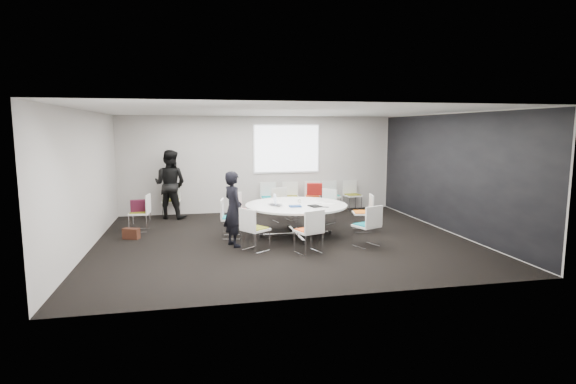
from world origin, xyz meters
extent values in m
cube|color=black|center=(0.00, 0.00, -0.02)|extent=(8.00, 7.00, 0.04)
cube|color=white|center=(0.00, 0.00, 2.82)|extent=(8.00, 7.00, 0.04)
cube|color=beige|center=(0.00, 3.52, 1.40)|extent=(8.00, 0.04, 2.80)
cube|color=beige|center=(0.00, -3.52, 1.40)|extent=(8.00, 0.04, 2.80)
cube|color=beige|center=(-4.02, 0.00, 1.40)|extent=(0.04, 7.00, 2.80)
cube|color=beige|center=(4.02, 0.00, 1.40)|extent=(0.04, 7.00, 2.80)
cube|color=black|center=(3.99, 0.00, 1.40)|extent=(0.01, 6.94, 2.74)
cube|color=silver|center=(0.37, 0.28, 0.04)|extent=(0.90, 0.90, 0.08)
cylinder|color=silver|center=(0.37, 0.28, 0.36)|extent=(0.10, 0.10, 0.65)
cylinder|color=white|center=(0.37, 0.28, 0.71)|extent=(2.30, 2.30, 0.04)
cube|color=white|center=(0.80, 3.46, 1.85)|extent=(1.90, 0.03, 1.35)
cube|color=silver|center=(2.01, 0.40, 0.21)|extent=(0.50, 0.50, 0.42)
cube|color=white|center=(2.01, 0.40, 0.44)|extent=(0.52, 0.54, 0.04)
cube|color=#CF6010|center=(2.01, 0.40, 0.47)|extent=(0.45, 0.47, 0.03)
cube|color=white|center=(2.22, 0.36, 0.67)|extent=(0.13, 0.46, 0.42)
cube|color=silver|center=(1.39, 1.45, 0.21)|extent=(0.59, 0.59, 0.42)
cube|color=white|center=(1.39, 1.45, 0.44)|extent=(0.63, 0.63, 0.04)
cube|color=#0B8880|center=(1.39, 1.45, 0.47)|extent=(0.54, 0.55, 0.03)
cube|color=white|center=(1.55, 1.57, 0.67)|extent=(0.30, 0.39, 0.42)
cube|color=silver|center=(0.37, 1.91, 0.21)|extent=(0.52, 0.52, 0.42)
cube|color=white|center=(0.37, 1.91, 0.44)|extent=(0.56, 0.55, 0.04)
cube|color=#726417|center=(0.37, 1.91, 0.47)|extent=(0.49, 0.48, 0.03)
cube|color=white|center=(0.31, 2.11, 0.67)|extent=(0.45, 0.16, 0.42)
cube|color=silver|center=(-0.79, 1.23, 0.21)|extent=(0.59, 0.59, 0.42)
cube|color=white|center=(-0.79, 1.23, 0.44)|extent=(0.64, 0.63, 0.04)
cube|color=red|center=(-0.79, 1.23, 0.47)|extent=(0.55, 0.55, 0.03)
cube|color=white|center=(-0.93, 1.39, 0.67)|extent=(0.37, 0.33, 0.42)
cube|color=silver|center=(-1.09, 0.37, 0.21)|extent=(0.48, 0.48, 0.42)
cube|color=white|center=(-1.09, 0.37, 0.44)|extent=(0.51, 0.53, 0.04)
cube|color=#0C7F85|center=(-1.09, 0.37, 0.47)|extent=(0.44, 0.46, 0.03)
cube|color=white|center=(-1.30, 0.41, 0.67)|extent=(0.11, 0.46, 0.42)
cube|color=silver|center=(-0.72, -0.82, 0.21)|extent=(0.59, 0.59, 0.42)
cube|color=white|center=(-0.72, -0.82, 0.44)|extent=(0.63, 0.63, 0.04)
cube|color=olive|center=(-0.72, -0.82, 0.47)|extent=(0.54, 0.55, 0.03)
cube|color=white|center=(-0.89, -0.94, 0.67)|extent=(0.30, 0.39, 0.42)
cube|color=silver|center=(0.28, -1.20, 0.21)|extent=(0.54, 0.54, 0.42)
cube|color=white|center=(0.28, -1.20, 0.44)|extent=(0.58, 0.57, 0.04)
cube|color=#DD4F19|center=(0.28, -1.20, 0.47)|extent=(0.51, 0.49, 0.03)
cube|color=white|center=(0.35, -1.40, 0.67)|extent=(0.44, 0.19, 0.42)
cube|color=silver|center=(1.58, -0.95, 0.21)|extent=(0.55, 0.55, 0.42)
cube|color=white|center=(1.58, -0.95, 0.44)|extent=(0.59, 0.58, 0.04)
cube|color=#086975|center=(1.58, -0.95, 0.47)|extent=(0.52, 0.51, 0.03)
cube|color=white|center=(1.66, -1.15, 0.67)|extent=(0.44, 0.21, 0.42)
cube|color=silver|center=(0.21, 3.15, 0.21)|extent=(0.44, 0.44, 0.42)
cube|color=white|center=(0.21, 3.15, 0.44)|extent=(0.48, 0.46, 0.04)
cube|color=#098389|center=(0.21, 3.15, 0.47)|extent=(0.42, 0.40, 0.03)
cube|color=white|center=(0.22, 3.36, 0.67)|extent=(0.46, 0.06, 0.42)
cube|color=silver|center=(0.86, 3.15, 0.21)|extent=(0.47, 0.47, 0.42)
cube|color=white|center=(0.86, 3.15, 0.44)|extent=(0.51, 0.49, 0.04)
cube|color=#6D6917|center=(0.86, 3.15, 0.47)|extent=(0.44, 0.43, 0.03)
cube|color=white|center=(0.88, 3.36, 0.67)|extent=(0.46, 0.09, 0.42)
cube|color=silver|center=(1.51, 3.13, 0.21)|extent=(0.50, 0.50, 0.42)
cube|color=white|center=(1.51, 3.13, 0.44)|extent=(0.54, 0.53, 0.04)
cube|color=#DD4914|center=(1.51, 3.13, 0.47)|extent=(0.47, 0.45, 0.03)
cube|color=white|center=(1.55, 3.33, 0.67)|extent=(0.46, 0.13, 0.42)
cube|color=silver|center=(2.10, 3.14, 0.21)|extent=(0.45, 0.45, 0.42)
cube|color=white|center=(2.10, 3.14, 0.44)|extent=(0.49, 0.47, 0.04)
cube|color=#0A8879|center=(2.10, 3.14, 0.47)|extent=(0.43, 0.41, 0.03)
cube|color=white|center=(2.08, 3.35, 0.67)|extent=(0.46, 0.07, 0.42)
cube|color=silver|center=(2.76, 3.15, 0.21)|extent=(0.46, 0.46, 0.42)
cube|color=white|center=(2.76, 3.15, 0.44)|extent=(0.51, 0.49, 0.04)
cube|color=#686915|center=(2.76, 3.15, 0.47)|extent=(0.44, 0.42, 0.03)
cube|color=white|center=(2.74, 3.36, 0.67)|extent=(0.46, 0.09, 0.42)
cube|color=silver|center=(-3.19, 1.49, 0.21)|extent=(0.46, 0.46, 0.42)
cube|color=white|center=(-3.19, 1.49, 0.44)|extent=(0.49, 0.51, 0.04)
cube|color=olive|center=(-3.19, 1.49, 0.47)|extent=(0.42, 0.44, 0.03)
cube|color=white|center=(-2.98, 1.46, 0.67)|extent=(0.09, 0.46, 0.42)
cube|color=silver|center=(-2.54, 3.15, 0.21)|extent=(0.47, 0.47, 0.42)
cube|color=white|center=(-2.54, 3.15, 0.44)|extent=(0.51, 0.50, 0.04)
cube|color=olive|center=(-2.54, 3.15, 0.47)|extent=(0.45, 0.43, 0.03)
cube|color=white|center=(-2.51, 3.36, 0.67)|extent=(0.46, 0.10, 0.42)
imported|color=black|center=(-1.11, -0.33, 0.78)|extent=(0.56, 0.67, 1.57)
imported|color=black|center=(-2.54, 3.00, 0.93)|extent=(1.12, 1.01, 1.87)
imported|color=#333338|center=(-0.09, 0.23, 0.74)|extent=(0.40, 0.43, 0.03)
cube|color=silver|center=(-0.12, 0.31, 0.86)|extent=(0.02, 0.30, 0.22)
cube|color=black|center=(0.70, -0.09, 0.74)|extent=(0.29, 0.35, 0.02)
cube|color=navy|center=(0.27, -0.03, 0.74)|extent=(0.27, 0.21, 0.03)
cube|color=white|center=(0.93, 0.41, 0.73)|extent=(0.33, 0.26, 0.00)
cube|color=white|center=(1.09, 0.16, 0.73)|extent=(0.36, 0.32, 0.00)
cylinder|color=white|center=(0.49, 0.49, 0.78)|extent=(0.08, 0.08, 0.09)
cube|color=black|center=(0.91, -0.23, 0.73)|extent=(0.16, 0.12, 0.01)
cube|color=#431223|center=(-3.19, 1.49, 0.62)|extent=(0.42, 0.20, 0.28)
cube|color=#391C12|center=(-3.29, 0.73, 0.12)|extent=(0.39, 0.29, 0.24)
cube|color=#A81914|center=(1.51, 2.92, 0.70)|extent=(0.47, 0.26, 0.36)
camera|label=1|loc=(-1.87, -9.52, 2.42)|focal=28.00mm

